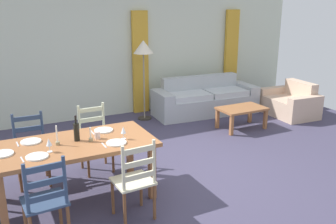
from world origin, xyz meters
The scene contains 28 objects.
ground_plane centered at (0.00, 0.00, -0.01)m, with size 9.60×9.60×0.02m, color #3F3B53.
wall_far centered at (0.00, 3.30, 1.35)m, with size 9.60×0.16×2.70m, color beige.
curtain_panel_left centered at (0.81, 3.16, 1.10)m, with size 0.35×0.08×2.20m, color gold.
curtain_panel_right centered at (3.21, 3.16, 1.10)m, with size 0.35×0.08×2.20m, color gold.
dining_table centered at (-1.39, -0.02, 0.66)m, with size 1.90×0.96×0.75m.
dining_chair_near_left centered at (-1.86, -0.75, 0.48)m, with size 0.44×0.43×0.96m.
dining_chair_near_right centered at (-0.91, -0.75, 0.48)m, with size 0.44×0.42×0.96m.
dining_chair_far_left centered at (-1.81, 0.70, 0.48)m, with size 0.43×0.41×0.96m.
dining_chair_far_right centered at (-0.93, 0.72, 0.48)m, with size 0.43×0.41×0.96m.
dinner_plate_near_left centered at (-1.84, -0.27, 0.76)m, with size 0.24×0.24×0.02m, color white.
fork_near_left centered at (-1.99, -0.27, 0.75)m, with size 0.02×0.17×0.01m, color silver.
dinner_plate_near_right centered at (-0.94, -0.27, 0.76)m, with size 0.24×0.24×0.02m, color white.
fork_near_right centered at (-1.09, -0.27, 0.75)m, with size 0.02×0.17×0.01m, color silver.
dinner_plate_far_left centered at (-1.84, 0.23, 0.76)m, with size 0.24×0.24×0.02m, color white.
fork_far_left centered at (-1.99, 0.23, 0.75)m, with size 0.02×0.17×0.01m, color silver.
dinner_plate_far_right centered at (-0.94, 0.23, 0.76)m, with size 0.24×0.24×0.02m, color white.
fork_far_right centered at (-1.09, 0.23, 0.75)m, with size 0.02×0.17×0.01m, color silver.
dinner_plate_head_west centered at (-2.17, -0.02, 0.76)m, with size 0.24×0.24×0.02m, color white.
wine_bottle centered at (-1.34, 0.04, 0.87)m, with size 0.07×0.07×0.32m.
wine_glass_near_left centered at (-1.69, -0.17, 0.86)m, with size 0.06×0.06×0.16m.
wine_glass_near_right centered at (-0.81, -0.17, 0.86)m, with size 0.06×0.06×0.16m.
coffee_cup_primary centered at (-1.09, -0.01, 0.80)m, with size 0.07×0.07×0.09m, color beige.
candle_tall centered at (-1.57, 0.00, 0.82)m, with size 0.05×0.05×0.24m.
candle_short centered at (-1.19, -0.06, 0.80)m, with size 0.05×0.05×0.18m.
couch centered at (2.02, 2.45, 0.29)m, with size 2.33×0.96×0.80m.
coffee_table centered at (2.10, 1.23, 0.36)m, with size 0.90×0.56×0.42m.
armchair_upholstered centered at (3.63, 1.48, 0.25)m, with size 0.87×1.21×0.72m.
standing_lamp centered at (0.66, 2.63, 1.41)m, with size 0.40×0.40×1.64m.
Camera 1 is at (-2.24, -4.17, 2.35)m, focal length 39.30 mm.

